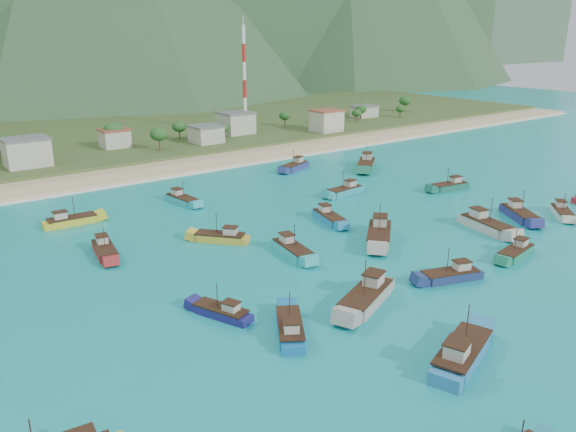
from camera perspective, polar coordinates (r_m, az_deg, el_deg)
ground at (r=93.66m, az=6.79°, el=-4.47°), size 600.00×600.00×0.00m
beach at (r=157.43m, az=-13.47°, el=4.52°), size 400.00×18.00×1.20m
land at (r=213.75m, az=-20.23°, el=7.42°), size 400.00×110.00×2.40m
surf_line at (r=148.99m, az=-11.97°, el=3.86°), size 400.00×2.50×0.08m
village at (r=183.18m, az=-12.33°, el=8.01°), size 208.78×28.41×7.28m
vegetation at (r=177.03m, az=-18.04°, el=7.24°), size 271.15×25.30×8.06m
radio_tower at (r=202.48m, az=-4.44°, el=13.62°), size 1.20×1.20×36.57m
boat_0 at (r=68.59m, az=17.23°, el=-13.35°), size 12.88×7.53×7.31m
boat_1 at (r=122.50m, az=22.42°, el=0.14°), size 8.64×11.19×6.57m
boat_3 at (r=156.49m, az=7.94°, el=5.15°), size 12.56×11.47×7.78m
boat_4 at (r=101.72m, az=22.14°, el=-3.50°), size 9.68×4.17×5.53m
boat_9 at (r=130.93m, az=5.79°, el=2.51°), size 10.38×3.99×5.99m
boat_10 at (r=101.50m, az=-6.82°, el=-2.24°), size 8.59×9.33×5.80m
boat_11 at (r=75.78m, az=-6.75°, el=-9.75°), size 5.52×8.92×5.07m
boat_12 at (r=79.08m, az=8.00°, el=-8.21°), size 12.95×8.32×7.39m
boat_13 at (r=99.88m, az=-18.12°, el=-3.40°), size 4.50×10.12×5.77m
boat_15 at (r=111.74m, az=4.16°, el=-0.22°), size 5.38×10.41×5.90m
boat_17 at (r=102.58m, az=9.24°, el=-1.93°), size 12.18×11.46×7.64m
boat_21 at (r=139.61m, az=16.07°, el=2.88°), size 10.50×4.42×6.01m
boat_22 at (r=117.42m, az=-21.17°, el=-0.51°), size 10.25×3.48×5.98m
boat_23 at (r=71.21m, az=0.22°, el=-11.44°), size 7.84×9.93×5.86m
boat_24 at (r=154.23m, az=0.70°, el=5.03°), size 11.09×7.00×6.32m
boat_25 at (r=113.00m, az=19.45°, el=-0.91°), size 6.04×12.49×7.10m
boat_26 at (r=125.69m, az=-10.73°, el=1.60°), size 3.94×10.10×5.82m
boat_27 at (r=89.07m, az=16.20°, el=-5.88°), size 10.11×5.85×5.73m
boat_28 at (r=128.10m, az=26.05°, el=0.31°), size 8.70×8.10×5.43m
boat_30 at (r=95.08m, az=0.42°, el=-3.51°), size 4.65×10.69×6.11m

